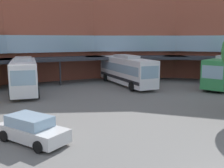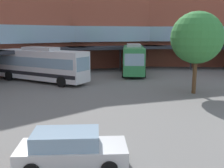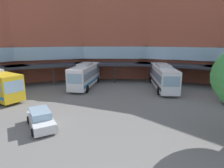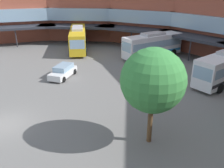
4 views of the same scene
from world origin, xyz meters
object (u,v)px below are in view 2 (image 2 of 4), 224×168
Objects in this scene: parked_car at (71,150)px; plaza_tree at (197,38)px; bus_1 at (41,64)px; bus_3 at (133,59)px.

plaza_tree is at bearing 52.27° from parked_car.
bus_1 is 20.14m from parked_car.
bus_3 is 25.86m from parked_car.
parked_car is (-22.76, -12.22, -1.26)m from bus_3.
parked_car is at bearing -42.66° from bus_1.
parked_car is at bearing -6.74° from bus_3.
parked_car is 16.68m from plaza_tree.
bus_3 is 1.40× the size of plaza_tree.
bus_1 is 1.15× the size of bus_3.
plaza_tree is (16.09, 1.16, 4.23)m from parked_car.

